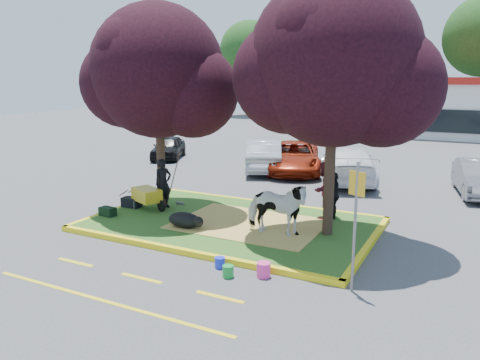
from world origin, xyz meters
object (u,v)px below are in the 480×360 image
at_px(sign_post, 356,212).
at_px(bucket_green, 228,271).
at_px(bucket_pink, 264,270).
at_px(bucket_blue, 220,263).
at_px(wheelbarrow, 147,195).
at_px(car_black, 168,147).
at_px(cow, 276,209).
at_px(calf, 184,220).
at_px(car_silver, 264,155).
at_px(handler, 163,184).

xyz_separation_m(sign_post, bucket_green, (-2.62, -0.56, -1.57)).
height_order(bucket_pink, bucket_blue, bucket_pink).
distance_m(wheelbarrow, bucket_blue, 5.16).
xyz_separation_m(wheelbarrow, car_black, (-5.73, 9.17, -0.01)).
xyz_separation_m(bucket_pink, car_black, (-11.15, 11.97, 0.45)).
xyz_separation_m(cow, bucket_green, (-0.00, -2.71, -0.77)).
distance_m(cow, wheelbarrow, 4.76).
distance_m(sign_post, car_black, 17.64).
distance_m(calf, car_silver, 9.56).
relative_size(wheelbarrow, bucket_pink, 5.48).
xyz_separation_m(handler, sign_post, (6.99, -3.02, 0.74)).
relative_size(sign_post, bucket_pink, 8.20).
relative_size(calf, car_silver, 0.23).
relative_size(handler, bucket_green, 6.04).
distance_m(bucket_green, bucket_blue, 0.56).
bearing_deg(wheelbarrow, car_black, 146.28).
xyz_separation_m(handler, car_silver, (0.03, 7.96, -0.22)).
distance_m(bucket_pink, car_black, 16.37).
xyz_separation_m(cow, wheelbarrow, (-4.73, 0.46, -0.27)).
relative_size(cow, calf, 1.74).
bearing_deg(wheelbarrow, bucket_pink, -3.05).
height_order(cow, calf, cow).
relative_size(calf, sign_post, 0.37).
bearing_deg(sign_post, wheelbarrow, -174.85).
bearing_deg(calf, sign_post, -24.79).
bearing_deg(cow, car_black, 43.29).
distance_m(handler, wheelbarrow, 0.64).
relative_size(bucket_green, car_black, 0.08).
distance_m(cow, sign_post, 3.48).
xyz_separation_m(calf, car_black, (-7.87, 10.20, 0.24)).
height_order(bucket_blue, car_black, car_black).
bearing_deg(handler, cow, -76.32).
bearing_deg(car_silver, cow, 92.44).
height_order(bucket_green, bucket_blue, bucket_green).
xyz_separation_m(bucket_green, car_black, (-10.46, 12.35, 0.48)).
xyz_separation_m(handler, bucket_blue, (3.94, -3.21, -0.84)).
bearing_deg(bucket_pink, handler, 147.65).
distance_m(calf, bucket_green, 3.37).
bearing_deg(cow, bucket_blue, 165.72).
distance_m(cow, car_black, 14.22).
relative_size(cow, handler, 1.08).
xyz_separation_m(calf, wheelbarrow, (-2.14, 1.03, 0.26)).
bearing_deg(bucket_pink, car_black, 132.97).
distance_m(calf, bucket_pink, 3.74).
bearing_deg(handler, bucket_blue, -104.27).
relative_size(handler, bucket_blue, 6.38).
bearing_deg(car_silver, calf, 76.78).
distance_m(cow, bucket_pink, 2.55).
height_order(calf, handler, handler).
height_order(handler, car_black, handler).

